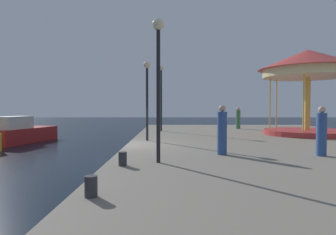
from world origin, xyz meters
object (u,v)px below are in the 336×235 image
(lamp_post_near_edge, at_px, (158,65))
(bollard_center, at_px, (122,159))
(carousel, at_px, (307,72))
(person_mid_promenade, at_px, (222,131))
(lamp_post_far_end, at_px, (161,87))
(person_far_corner, at_px, (238,119))
(lamp_post_mid_promenade, at_px, (147,86))
(bollard_south, at_px, (91,186))
(motorboat_red, at_px, (21,133))
(person_near_carousel, at_px, (321,133))

(lamp_post_near_edge, distance_m, bollard_center, 3.00)
(carousel, xyz_separation_m, person_mid_promenade, (-6.62, -7.50, -3.05))
(person_mid_promenade, bearing_deg, carousel, 48.59)
(lamp_post_far_end, xyz_separation_m, person_far_corner, (6.04, 2.27, -2.35))
(lamp_post_mid_promenade, height_order, person_mid_promenade, lamp_post_mid_promenade)
(carousel, distance_m, person_far_corner, 6.66)
(bollard_south, bearing_deg, person_mid_promenade, 55.54)
(lamp_post_mid_promenade, height_order, lamp_post_far_end, lamp_post_far_end)
(lamp_post_near_edge, bearing_deg, motorboat_red, 130.96)
(motorboat_red, bearing_deg, person_mid_promenade, -39.27)
(lamp_post_mid_promenade, distance_m, person_near_carousel, 8.17)
(motorboat_red, bearing_deg, lamp_post_near_edge, -49.04)
(bollard_south, relative_size, person_mid_promenade, 0.23)
(lamp_post_mid_promenade, bearing_deg, person_mid_promenade, -55.82)
(carousel, relative_size, person_mid_promenade, 3.32)
(person_mid_promenade, bearing_deg, person_far_corner, 73.92)
(carousel, bearing_deg, lamp_post_mid_promenade, -162.13)
(bollard_center, height_order, person_far_corner, person_far_corner)
(bollard_center, bearing_deg, person_far_corner, 64.81)
(motorboat_red, relative_size, person_mid_promenade, 3.20)
(person_mid_promenade, height_order, person_near_carousel, person_mid_promenade)
(person_mid_promenade, relative_size, person_near_carousel, 1.02)
(lamp_post_near_edge, xyz_separation_m, lamp_post_far_end, (-0.19, 11.84, 0.18))
(lamp_post_mid_promenade, distance_m, bollard_south, 9.68)
(lamp_post_mid_promenade, bearing_deg, bollard_center, -92.22)
(carousel, bearing_deg, bollard_center, -136.03)
(lamp_post_near_edge, bearing_deg, lamp_post_far_end, 90.91)
(bollard_south, height_order, person_far_corner, person_far_corner)
(motorboat_red, distance_m, person_mid_promenade, 15.79)
(person_far_corner, bearing_deg, lamp_post_mid_promenade, -128.95)
(bollard_south, bearing_deg, person_near_carousel, 34.38)
(lamp_post_far_end, height_order, person_far_corner, lamp_post_far_end)
(motorboat_red, bearing_deg, person_near_carousel, -33.33)
(bollard_south, xyz_separation_m, person_near_carousel, (6.78, 4.64, 0.61))
(person_mid_promenade, bearing_deg, bollard_south, -124.46)
(lamp_post_near_edge, xyz_separation_m, person_near_carousel, (5.62, 1.23, -2.17))
(person_far_corner, bearing_deg, carousel, -59.63)
(carousel, xyz_separation_m, lamp_post_near_edge, (-8.84, -9.02, -0.90))
(carousel, bearing_deg, bollard_south, -128.82)
(lamp_post_far_end, distance_m, person_far_corner, 6.87)
(motorboat_red, xyz_separation_m, person_far_corner, (15.83, 2.62, 0.89))
(motorboat_red, bearing_deg, bollard_center, -53.20)
(carousel, bearing_deg, person_near_carousel, -112.46)
(carousel, xyz_separation_m, bollard_center, (-9.86, -9.51, -3.67))
(motorboat_red, height_order, bollard_center, motorboat_red)
(lamp_post_near_edge, height_order, person_near_carousel, lamp_post_near_edge)
(bollard_south, xyz_separation_m, bollard_center, (0.14, 2.91, 0.00))
(lamp_post_mid_promenade, bearing_deg, lamp_post_far_end, 84.43)
(person_near_carousel, bearing_deg, person_far_corner, 88.97)
(lamp_post_near_edge, xyz_separation_m, lamp_post_mid_promenade, (-0.77, 5.92, -0.20))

